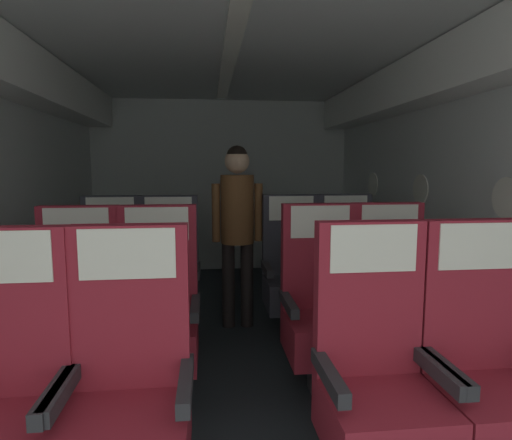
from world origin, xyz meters
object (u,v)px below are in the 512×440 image
seat_b_right_aisle (392,309)px  seat_b_right_window (322,312)px  seat_c_left_aisle (169,279)px  seat_c_right_window (293,276)px  seat_a_right_aisle (485,378)px  seat_a_left_window (0,408)px  seat_b_left_window (77,321)px  seat_c_left_window (111,280)px  seat_a_right_window (377,385)px  seat_a_left_aisle (128,399)px  seat_b_left_aisle (158,318)px  flight_attendant (237,217)px  seat_c_right_aisle (347,274)px

seat_b_right_aisle → seat_b_right_window: bearing=-177.7°
seat_c_left_aisle → seat_c_right_window: size_ratio=1.00×
seat_a_right_aisle → seat_c_right_window: (-0.47, 1.78, 0.00)m
seat_a_left_window → seat_a_right_aisle: bearing=0.3°
seat_a_left_window → seat_c_right_window: 2.31m
seat_b_left_window → seat_c_left_window: (-0.00, 0.90, 0.00)m
seat_b_right_aisle → seat_c_left_window: same height
seat_a_right_aisle → seat_b_right_aisle: 0.91m
seat_b_right_window → seat_a_right_window: bearing=-90.6°
seat_a_right_aisle → seat_b_left_window: size_ratio=1.00×
seat_a_right_window → seat_a_left_window: bearing=-179.6°
seat_a_right_aisle → seat_a_right_window: bearing=179.8°
seat_a_left_aisle → seat_b_right_window: (1.01, 0.89, 0.00)m
seat_b_left_aisle → seat_b_right_aisle: size_ratio=1.00×
seat_c_left_aisle → flight_attendant: flight_attendant is taller
seat_c_right_aisle → seat_b_left_window: bearing=-155.2°
seat_b_left_window → seat_c_right_aisle: (1.92, 0.89, 0.00)m
seat_b_left_window → seat_a_right_window: bearing=-32.0°
flight_attendant → seat_c_right_aisle: bearing=159.6°
seat_a_right_window → seat_b_right_aisle: 1.02m
seat_c_right_window → seat_a_right_aisle: bearing=-75.3°
seat_a_left_window → seat_b_left_window: (0.01, 0.92, 0.00)m
flight_attendant → seat_b_right_aisle: bearing=121.6°
seat_a_left_window → seat_c_right_aisle: size_ratio=1.00×
seat_c_right_aisle → flight_attendant: bearing=167.7°
seat_a_left_window → seat_b_left_window: 0.92m
seat_a_left_window → seat_c_right_aisle: 2.64m
seat_a_right_aisle → seat_a_right_window: size_ratio=1.00×
seat_c_right_window → flight_attendant: size_ratio=0.74×
seat_a_left_window → flight_attendant: flight_attendant is taller
seat_a_left_aisle → seat_c_right_window: size_ratio=1.00×
seat_c_left_window → seat_a_right_aisle: bearing=-43.2°
seat_a_right_window → seat_b_left_aisle: size_ratio=1.00×
seat_a_left_window → seat_c_left_aisle: (0.46, 1.79, 0.00)m
seat_a_left_window → seat_b_right_window: same height
seat_b_right_window → seat_c_left_window: (-1.46, 0.92, 0.00)m
seat_c_left_aisle → seat_c_right_aisle: (1.47, 0.01, 0.00)m
seat_c_left_aisle → seat_b_right_window: bearing=-41.7°
seat_a_left_aisle → seat_a_right_aisle: 1.47m
seat_c_left_window → seat_a_left_window: bearing=-90.2°
seat_a_left_aisle → seat_c_right_aisle: size_ratio=1.00×
seat_a_left_aisle → seat_a_right_window: size_ratio=1.00×
seat_c_left_window → seat_a_right_window: bearing=-51.2°
seat_b_left_window → flight_attendant: (1.02, 1.09, 0.47)m
seat_b_right_window → seat_c_right_aisle: size_ratio=1.00×
seat_a_left_aisle → seat_b_left_aisle: 0.89m
seat_a_right_aisle → seat_b_right_window: bearing=117.5°
seat_a_left_aisle → seat_b_left_window: 1.01m
seat_b_left_window → seat_c_right_window: size_ratio=1.00×
seat_b_left_aisle → seat_c_right_window: (0.99, 0.89, 0.00)m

